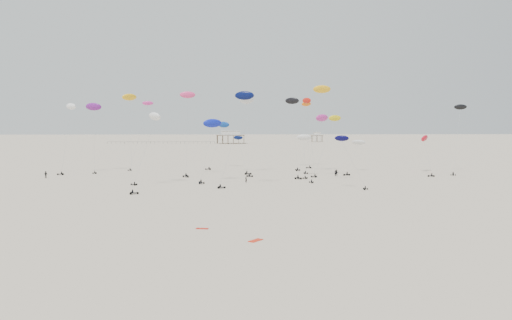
{
  "coord_description": "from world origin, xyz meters",
  "views": [
    {
      "loc": [
        -3.94,
        -25.28,
        15.43
      ],
      "look_at": [
        0.0,
        88.0,
        7.0
      ],
      "focal_mm": 35.0,
      "sensor_mm": 36.0,
      "label": 1
    }
  ],
  "objects_px": {
    "pavilion_main": "(231,138)",
    "spectator_0": "(246,183)",
    "rig_4": "(318,104)",
    "rig_9": "(307,118)",
    "pavilion_small": "(317,138)",
    "rig_0": "(187,118)"
  },
  "relations": [
    {
      "from": "pavilion_small",
      "to": "rig_4",
      "type": "height_order",
      "value": "rig_4"
    },
    {
      "from": "pavilion_small",
      "to": "rig_0",
      "type": "relative_size",
      "value": 0.36
    },
    {
      "from": "rig_4",
      "to": "pavilion_main",
      "type": "bearing_deg",
      "value": -124.66
    },
    {
      "from": "pavilion_small",
      "to": "rig_0",
      "type": "xyz_separation_m",
      "value": [
        -78.81,
        -260.12,
        13.51
      ]
    },
    {
      "from": "spectator_0",
      "to": "pavilion_main",
      "type": "bearing_deg",
      "value": -39.69
    },
    {
      "from": "rig_4",
      "to": "rig_9",
      "type": "distance_m",
      "value": 35.3
    },
    {
      "from": "pavilion_main",
      "to": "rig_9",
      "type": "distance_m",
      "value": 204.27
    },
    {
      "from": "rig_0",
      "to": "spectator_0",
      "type": "xyz_separation_m",
      "value": [
        16.75,
        -17.37,
        -17.0
      ]
    },
    {
      "from": "pavilion_main",
      "to": "rig_9",
      "type": "bearing_deg",
      "value": -81.56
    },
    {
      "from": "rig_0",
      "to": "pavilion_small",
      "type": "bearing_deg",
      "value": -142.31
    },
    {
      "from": "rig_4",
      "to": "spectator_0",
      "type": "relative_size",
      "value": 13.76
    },
    {
      "from": "rig_4",
      "to": "rig_9",
      "type": "bearing_deg",
      "value": -134.37
    },
    {
      "from": "pavilion_main",
      "to": "spectator_0",
      "type": "relative_size",
      "value": 11.04
    },
    {
      "from": "pavilion_small",
      "to": "rig_0",
      "type": "bearing_deg",
      "value": -106.86
    },
    {
      "from": "pavilion_main",
      "to": "spectator_0",
      "type": "distance_m",
      "value": 247.66
    },
    {
      "from": "pavilion_small",
      "to": "spectator_0",
      "type": "relative_size",
      "value": 4.73
    },
    {
      "from": "pavilion_main",
      "to": "rig_0",
      "type": "relative_size",
      "value": 0.85
    },
    {
      "from": "rig_9",
      "to": "rig_4",
      "type": "bearing_deg",
      "value": -179.91
    },
    {
      "from": "rig_9",
      "to": "spectator_0",
      "type": "distance_m",
      "value": 53.65
    },
    {
      "from": "rig_0",
      "to": "spectator_0",
      "type": "relative_size",
      "value": 12.99
    },
    {
      "from": "pavilion_main",
      "to": "spectator_0",
      "type": "xyz_separation_m",
      "value": [
        7.94,
        -247.49,
        -4.22
      ]
    },
    {
      "from": "rig_0",
      "to": "spectator_0",
      "type": "distance_m",
      "value": 29.52
    }
  ]
}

